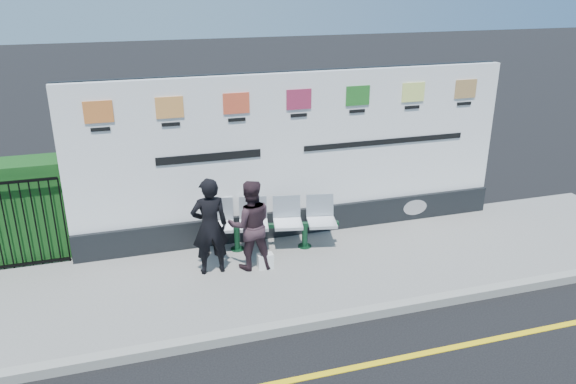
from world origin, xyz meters
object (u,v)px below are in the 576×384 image
object	(u,v)px
billboard	(297,167)
woman_right	(250,225)
bench	(271,236)
woman_left	(210,226)

from	to	relation	value
billboard	woman_right	size ratio (longest dim) A/B	5.24
billboard	woman_right	distance (m)	1.66
bench	billboard	bearing A→B (deg)	50.66
bench	woman_right	bearing A→B (deg)	-120.10
woman_left	woman_right	distance (m)	0.66
billboard	woman_left	xyz separation A→B (m)	(-1.79, -1.06, -0.49)
woman_right	bench	bearing A→B (deg)	-126.85
bench	woman_right	distance (m)	0.91
billboard	bench	bearing A→B (deg)	-140.78
billboard	woman_right	world-z (taller)	billboard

